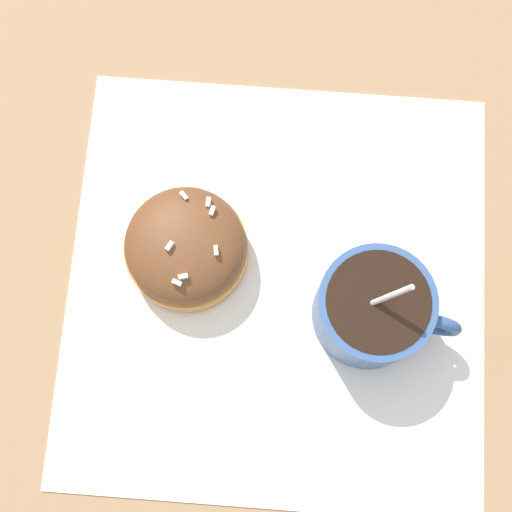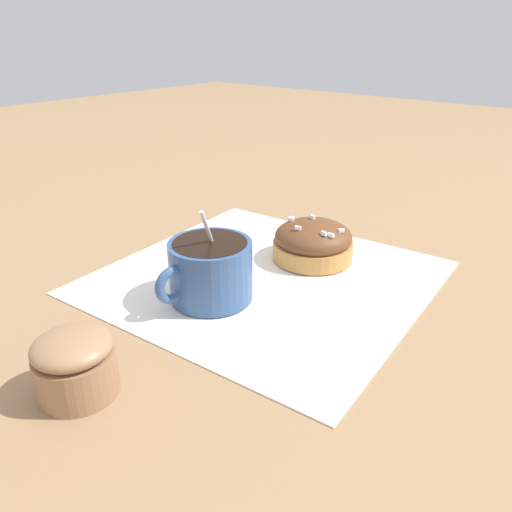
% 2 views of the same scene
% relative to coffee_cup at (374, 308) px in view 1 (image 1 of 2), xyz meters
% --- Properties ---
extents(ground_plane, '(3.00, 3.00, 0.00)m').
position_rel_coffee_cup_xyz_m(ground_plane, '(-0.07, 0.01, -0.04)').
color(ground_plane, '#93704C').
extents(paper_napkin, '(0.35, 0.36, 0.00)m').
position_rel_coffee_cup_xyz_m(paper_napkin, '(-0.07, 0.01, -0.03)').
color(paper_napkin, white).
rests_on(paper_napkin, ground_plane).
extents(coffee_cup, '(0.11, 0.08, 0.10)m').
position_rel_coffee_cup_xyz_m(coffee_cup, '(0.00, 0.00, 0.00)').
color(coffee_cup, '#335184').
rests_on(coffee_cup, paper_napkin).
extents(frosted_pastry, '(0.10, 0.10, 0.05)m').
position_rel_coffee_cup_xyz_m(frosted_pastry, '(-0.15, 0.03, -0.01)').
color(frosted_pastry, '#C18442').
rests_on(frosted_pastry, paper_napkin).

